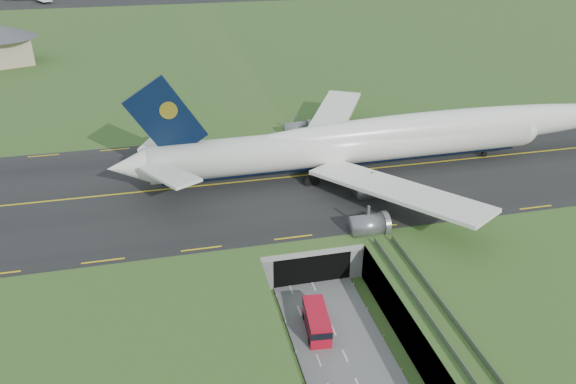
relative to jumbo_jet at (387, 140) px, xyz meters
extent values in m
plane|color=#2E5723|center=(-21.24, -32.89, -11.88)|extent=(900.00, 900.00, 0.00)
cube|color=gray|center=(-21.24, -32.89, -8.88)|extent=(800.00, 800.00, 6.00)
cube|color=slate|center=(-21.24, -40.39, -11.78)|extent=(12.00, 75.00, 0.20)
cube|color=black|center=(-21.24, 0.11, -5.79)|extent=(800.00, 44.00, 0.18)
cube|color=gray|center=(-21.24, -13.89, -6.38)|extent=(16.00, 22.00, 1.00)
cube|color=gray|center=(-28.24, -13.89, -8.88)|extent=(2.00, 22.00, 6.00)
cube|color=gray|center=(-14.24, -13.89, -8.88)|extent=(2.00, 22.00, 6.00)
cube|color=black|center=(-21.24, -18.89, -9.38)|extent=(12.00, 12.00, 5.00)
cube|color=#A8A8A3|center=(-21.24, -24.94, -6.28)|extent=(17.00, 0.50, 0.80)
cube|color=#A8A8A3|center=(-10.24, -51.39, -6.08)|extent=(3.00, 53.00, 0.50)
cube|color=gray|center=(-11.64, -51.39, -5.33)|extent=(0.06, 53.00, 1.00)
cube|color=gray|center=(-8.84, -51.39, -5.33)|extent=(0.06, 53.00, 1.00)
cylinder|color=#A8A8A3|center=(-10.24, -48.89, -9.08)|extent=(0.90, 0.90, 5.60)
cylinder|color=#A8A8A3|center=(-10.24, -36.89, -9.08)|extent=(0.90, 0.90, 5.60)
cylinder|color=white|center=(-7.63, -0.13, -0.35)|extent=(72.97, 8.07, 6.86)
sphere|color=white|center=(28.80, 0.48, -0.35)|extent=(6.83, 6.83, 6.72)
cone|color=white|center=(-47.27, -0.78, -0.35)|extent=(7.61, 6.64, 6.52)
ellipsoid|color=white|center=(12.05, 0.20, 1.20)|extent=(84.61, 7.71, 7.20)
ellipsoid|color=black|center=(27.73, 0.46, 0.51)|extent=(4.85, 3.08, 2.40)
cylinder|color=black|center=(-7.63, -0.13, -3.02)|extent=(69.27, 4.03, 2.88)
cube|color=white|center=(-5.77, 17.05, -1.42)|extent=(22.15, 31.72, 2.88)
cube|color=white|center=(-40.98, 7.36, 1.26)|extent=(9.66, 12.70, 1.10)
cube|color=white|center=(-5.20, -17.23, -1.42)|extent=(22.95, 31.40, 2.88)
cube|color=white|center=(-40.71, -8.71, 1.26)|extent=(9.93, 12.66, 1.10)
cube|color=black|center=(-40.31, -0.67, 7.69)|extent=(13.64, 0.87, 15.16)
cylinder|color=gold|center=(-39.77, -0.66, 9.30)|extent=(3.01, 0.80, 3.00)
cylinder|color=slate|center=(-7.02, 10.07, -4.74)|extent=(5.63, 3.63, 3.54)
cylinder|color=slate|center=(-12.27, 21.23, -4.74)|extent=(5.63, 3.63, 3.54)
cylinder|color=slate|center=(-6.68, -10.29, -4.74)|extent=(5.63, 3.63, 3.54)
cylinder|color=slate|center=(-11.56, -21.63, -4.74)|extent=(5.63, 3.63, 3.54)
cylinder|color=black|center=(21.52, 0.36, -5.11)|extent=(1.19, 0.56, 1.18)
cube|color=black|center=(-12.45, -0.21, -4.95)|extent=(6.55, 7.61, 1.50)
cube|color=red|center=(-23.48, -35.31, -10.17)|extent=(3.60, 7.83, 3.03)
cube|color=black|center=(-23.48, -35.31, -9.56)|extent=(3.67, 7.93, 1.01)
cube|color=black|center=(-23.48, -35.31, -11.43)|extent=(3.35, 7.30, 0.50)
cylinder|color=black|center=(-25.05, -37.69, -11.33)|extent=(0.45, 0.94, 0.91)
cylinder|color=black|center=(-24.52, -32.67, -11.33)|extent=(0.45, 0.94, 0.91)
cylinder|color=black|center=(-22.43, -37.96, -11.33)|extent=(0.45, 0.94, 0.91)
cylinder|color=black|center=(-21.91, -32.94, -11.33)|extent=(0.45, 0.94, 0.91)
cube|color=tan|center=(-88.55, 102.42, -1.72)|extent=(20.20, 20.20, 8.32)
camera|label=1|loc=(-40.65, -91.95, 39.69)|focal=35.00mm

